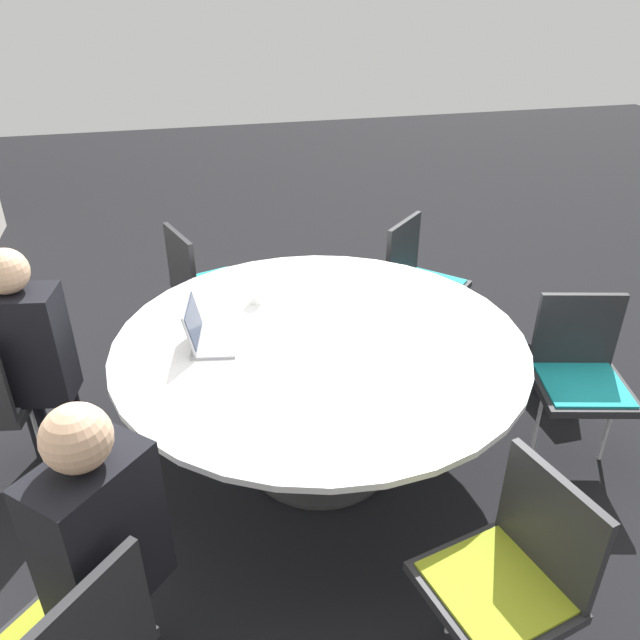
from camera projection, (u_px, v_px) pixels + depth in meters
ground_plane at (320, 457)px, 3.28m from camera, size 16.00×16.00×0.00m
conference_table at (320, 357)px, 2.97m from camera, size 1.93×1.93×0.73m
chair_2 at (513, 569)px, 2.05m from camera, size 0.52×0.51×0.87m
chair_3 at (580, 368)px, 3.07m from camera, size 0.51×0.53×0.87m
chair_4 at (420, 276)px, 3.99m from camera, size 0.61×0.61×0.87m
chair_5 at (203, 280)px, 3.93m from camera, size 0.55×0.54×0.87m
person_0 at (28, 350)px, 2.86m from camera, size 0.30×0.39×1.22m
person_1 at (98, 538)px, 1.92m from camera, size 0.41×0.41×1.22m
laptop at (205, 332)px, 2.86m from camera, size 0.34×0.27×0.21m
coffee_cup at (256, 294)px, 3.20m from camera, size 0.07×0.07×0.10m
handbag at (553, 377)px, 3.67m from camera, size 0.36×0.16×0.28m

